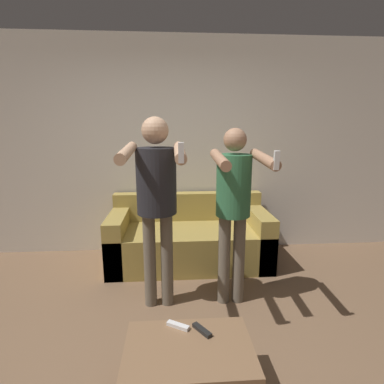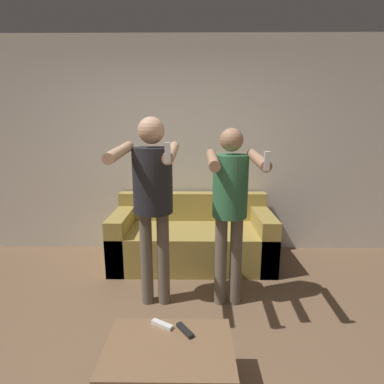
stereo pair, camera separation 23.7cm
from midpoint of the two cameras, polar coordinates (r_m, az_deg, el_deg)
The scene contains 8 objects.
ground_plane at distance 2.37m, azimuth -7.34°, elevation -31.05°, with size 14.00×14.00×0.00m, color brown.
wall_back at distance 3.88m, azimuth -6.14°, elevation 8.33°, with size 6.40×0.06×2.70m.
couch at distance 3.66m, azimuth -2.39°, elevation -9.06°, with size 1.87×0.85×0.79m.
person_standing_left at distance 2.57m, azimuth -9.42°, elevation 0.26°, with size 0.46×0.82×1.70m.
person_standing_right at distance 2.62m, azimuth 5.42°, elevation -1.22°, with size 0.42×0.72×1.61m.
coffee_table at distance 1.99m, azimuth -4.50°, elevation -28.37°, with size 0.75×0.51×0.37m.
remote_near at distance 2.05m, azimuth -1.74°, elevation -24.87°, with size 0.12×0.14×0.02m.
remote_far at distance 2.09m, azimuth -6.24°, elevation -24.05°, with size 0.15×0.11×0.02m.
Camera 1 is at (0.02, -1.71, 1.63)m, focal length 28.00 mm.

